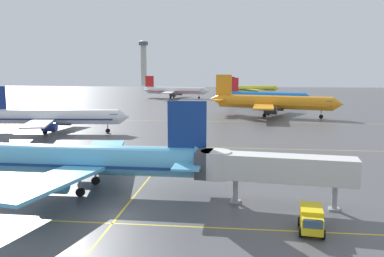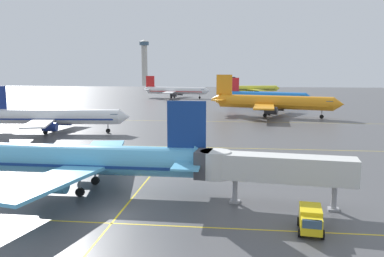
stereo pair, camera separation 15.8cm
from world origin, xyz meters
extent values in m
plane|color=#4C4C4F|center=(0.00, 0.00, 0.00)|extent=(600.00, 600.00, 0.00)
cylinder|color=#5BB7E5|center=(-7.84, 7.77, 3.76)|extent=(29.41, 3.91, 3.49)
cone|color=#5BB7E5|center=(8.31, 7.54, 4.13)|extent=(2.98, 3.35, 3.31)
cube|color=navy|center=(5.92, 7.57, 8.08)|extent=(4.41, 0.39, 5.51)
cube|color=#5BB7E5|center=(6.42, 10.32, 4.13)|extent=(3.00, 4.81, 0.22)
cube|color=#5BB7E5|center=(6.34, 4.81, 4.13)|extent=(3.00, 4.81, 0.22)
cube|color=#5BB7E5|center=(-6.81, 15.56, 3.21)|extent=(7.35, 14.43, 0.37)
cube|color=#5BB7E5|center=(-7.04, -0.04, 3.21)|extent=(7.71, 14.48, 0.37)
cylinder|color=#5BB7E5|center=(-7.96, 12.54, 2.02)|extent=(3.15, 1.97, 1.93)
cylinder|color=#5BB7E5|center=(-8.10, 3.00, 2.02)|extent=(3.15, 1.97, 1.93)
cube|color=navy|center=(-7.84, 7.77, 3.33)|extent=(27.07, 3.91, 0.33)
cylinder|color=#99999E|center=(-5.97, 10.13, 1.51)|extent=(0.26, 0.26, 1.51)
cylinder|color=black|center=(-5.97, 10.13, 0.50)|extent=(1.02, 0.43, 1.01)
cylinder|color=#99999E|center=(-6.04, 5.36, 1.51)|extent=(0.26, 0.26, 1.51)
cylinder|color=black|center=(-6.04, 5.36, 0.50)|extent=(1.02, 0.43, 1.01)
cylinder|color=white|center=(-29.33, 49.35, 3.71)|extent=(29.15, 5.80, 3.44)
cone|color=white|center=(-13.72, 50.63, 3.71)|extent=(2.62, 3.55, 3.37)
cube|color=white|center=(-43.53, 50.91, 4.07)|extent=(3.27, 4.93, 0.22)
cube|color=white|center=(-29.60, 41.61, 3.17)|extent=(8.41, 14.36, 0.36)
cube|color=white|center=(-30.86, 56.94, 3.17)|extent=(6.40, 14.06, 0.36)
cylinder|color=navy|center=(-28.76, 44.67, 1.99)|extent=(3.22, 2.15, 1.90)
cylinder|color=navy|center=(-29.53, 54.06, 1.99)|extent=(3.22, 2.15, 1.90)
cube|color=#385166|center=(-15.80, 50.46, 4.21)|extent=(1.88, 3.29, 0.63)
cube|color=navy|center=(-29.33, 49.35, 3.28)|extent=(26.84, 5.64, 0.33)
cylinder|color=#99999E|center=(-17.60, 50.31, 1.49)|extent=(0.25, 0.25, 1.49)
cylinder|color=black|center=(-17.60, 50.31, 0.50)|extent=(1.03, 0.49, 1.00)
cylinder|color=#99999E|center=(-30.94, 46.86, 1.49)|extent=(0.25, 0.25, 1.49)
cylinder|color=black|center=(-30.94, 46.86, 0.50)|extent=(1.03, 0.49, 1.00)
cylinder|color=#99999E|center=(-31.32, 51.55, 1.49)|extent=(0.25, 0.25, 1.49)
cylinder|color=black|center=(-31.32, 51.55, 0.50)|extent=(1.03, 0.49, 1.00)
cylinder|color=orange|center=(23.02, 87.23, 4.44)|extent=(34.36, 13.78, 4.11)
cone|color=orange|center=(40.97, 81.91, 4.44)|extent=(3.84, 4.66, 4.03)
cone|color=orange|center=(4.77, 92.64, 4.87)|extent=(4.43, 4.73, 3.91)
cube|color=orange|center=(7.47, 91.84, 9.52)|extent=(5.09, 1.85, 6.49)
cube|color=orange|center=(6.03, 88.89, 4.87)|extent=(4.92, 6.38, 0.26)
cube|color=orange|center=(7.87, 95.11, 4.87)|extent=(4.92, 6.38, 0.26)
cube|color=orange|center=(19.37, 78.72, 3.79)|extent=(6.89, 16.62, 0.43)
cube|color=orange|center=(24.60, 96.35, 3.79)|extent=(12.69, 16.94, 0.43)
cylinder|color=#333338|center=(21.63, 81.77, 2.38)|extent=(4.17, 3.22, 2.27)
cylinder|color=#333338|center=(24.83, 92.56, 2.38)|extent=(4.17, 3.22, 2.27)
cube|color=#385166|center=(38.58, 82.62, 5.03)|extent=(2.94, 4.18, 0.76)
cube|color=orange|center=(23.02, 87.23, 3.92)|extent=(31.71, 13.03, 0.39)
cylinder|color=#99999E|center=(36.51, 83.23, 1.78)|extent=(0.30, 0.30, 1.78)
cylinder|color=black|center=(36.51, 83.23, 0.59)|extent=(1.28, 0.81, 1.19)
cylinder|color=#99999E|center=(20.15, 85.15, 1.78)|extent=(0.30, 0.30, 1.78)
cylinder|color=black|center=(20.15, 85.15, 0.59)|extent=(1.28, 0.81, 1.19)
cylinder|color=#99999E|center=(21.75, 90.54, 1.78)|extent=(0.30, 0.30, 1.78)
cylinder|color=black|center=(21.75, 90.54, 0.59)|extent=(1.28, 0.81, 1.19)
cylinder|color=blue|center=(23.54, 123.41, 3.86)|extent=(29.61, 13.23, 3.57)
cone|color=blue|center=(38.92, 118.09, 3.86)|extent=(3.46, 4.11, 3.50)
cone|color=blue|center=(7.90, 128.83, 4.23)|extent=(3.96, 4.19, 3.40)
cube|color=red|center=(10.21, 128.03, 8.28)|extent=(4.38, 1.80, 5.64)
cube|color=blue|center=(8.84, 125.52, 4.23)|extent=(4.44, 5.61, 0.23)
cube|color=blue|center=(10.69, 130.85, 4.23)|extent=(4.44, 5.61, 0.23)
cube|color=blue|center=(20.04, 116.17, 3.29)|extent=(6.60, 14.61, 0.38)
cube|color=blue|center=(25.27, 131.28, 3.29)|extent=(11.48, 14.61, 0.38)
cylinder|color=blue|center=(22.12, 118.73, 2.07)|extent=(3.67, 2.91, 1.98)
cylinder|color=blue|center=(25.32, 127.97, 2.07)|extent=(3.67, 2.91, 1.98)
cube|color=#385166|center=(36.87, 118.80, 4.37)|extent=(2.68, 3.66, 0.66)
cube|color=red|center=(23.54, 123.41, 3.41)|extent=(27.35, 12.47, 0.34)
cylinder|color=#99999E|center=(35.10, 119.41, 1.55)|extent=(0.26, 0.26, 1.55)
cylinder|color=black|center=(35.10, 119.41, 0.52)|extent=(1.12, 0.74, 1.03)
cylinder|color=#99999E|center=(20.96, 121.72, 1.55)|extent=(0.26, 0.26, 1.55)
cylinder|color=black|center=(20.96, 121.72, 0.52)|extent=(1.12, 0.74, 1.03)
cylinder|color=#99999E|center=(22.56, 126.34, 1.55)|extent=(0.26, 0.26, 1.55)
cylinder|color=black|center=(22.56, 126.34, 0.52)|extent=(1.12, 0.74, 1.03)
cylinder|color=white|center=(-19.12, 163.66, 3.88)|extent=(30.48, 8.73, 3.60)
cone|color=white|center=(-2.98, 160.85, 3.88)|extent=(3.03, 3.90, 3.53)
cone|color=white|center=(-35.55, 166.51, 4.26)|extent=(3.57, 3.89, 3.42)
cube|color=red|center=(-33.12, 166.08, 8.34)|extent=(4.54, 1.11, 5.68)
cube|color=white|center=(-34.07, 163.37, 4.26)|extent=(3.83, 5.37, 0.23)
cube|color=white|center=(-33.10, 168.97, 4.26)|extent=(3.83, 5.37, 0.23)
cube|color=white|center=(-21.43, 155.88, 3.32)|extent=(5.46, 14.38, 0.38)
cube|color=white|center=(-18.68, 171.75, 3.32)|extent=(9.86, 15.02, 0.38)
cylinder|color=#4C4C51|center=(-19.78, 158.77, 2.08)|extent=(3.51, 2.51, 1.99)
cylinder|color=#4C4C51|center=(-18.09, 168.48, 2.08)|extent=(3.51, 2.51, 1.99)
cube|color=#385166|center=(-5.12, 161.23, 4.40)|extent=(2.25, 3.55, 0.66)
cube|color=red|center=(-19.12, 163.66, 3.43)|extent=(28.10, 8.35, 0.34)
cylinder|color=#99999E|center=(-6.99, 161.55, 1.56)|extent=(0.27, 0.27, 1.56)
cylinder|color=black|center=(-6.99, 161.55, 0.52)|extent=(1.10, 0.60, 1.04)
cylinder|color=#99999E|center=(-21.41, 161.55, 1.56)|extent=(0.27, 0.27, 1.56)
cylinder|color=black|center=(-21.41, 161.55, 0.52)|extent=(1.10, 0.60, 1.04)
cylinder|color=#99999E|center=(-20.57, 166.41, 1.56)|extent=(0.27, 0.27, 1.56)
cylinder|color=black|center=(-20.57, 166.41, 0.52)|extent=(1.10, 0.60, 1.04)
cylinder|color=yellow|center=(21.13, 197.81, 3.56)|extent=(27.64, 10.63, 3.30)
cone|color=yellow|center=(35.60, 201.84, 3.56)|extent=(3.04, 3.72, 3.23)
cone|color=yellow|center=(6.42, 193.71, 3.91)|extent=(3.52, 3.76, 3.13)
cube|color=black|center=(8.59, 194.32, 7.64)|extent=(4.10, 1.42, 5.21)
cube|color=yellow|center=(8.87, 191.69, 3.91)|extent=(3.89, 5.09, 0.21)
cube|color=yellow|center=(7.48, 196.71, 3.91)|extent=(3.89, 5.09, 0.21)
cube|color=yellow|center=(22.28, 190.47, 3.04)|extent=(10.02, 13.63, 0.35)
cube|color=yellow|center=(18.32, 204.68, 3.04)|extent=(5.31, 13.27, 0.35)
cylinder|color=black|center=(22.51, 193.51, 1.91)|extent=(3.33, 2.55, 1.82)
cylinder|color=black|center=(20.09, 202.20, 1.91)|extent=(3.33, 2.55, 1.82)
cube|color=#385166|center=(33.67, 201.30, 4.04)|extent=(2.32, 3.34, 0.61)
cube|color=black|center=(21.13, 197.81, 3.15)|extent=(25.51, 10.06, 0.31)
cylinder|color=#99999E|center=(32.00, 200.84, 1.43)|extent=(0.24, 0.24, 1.43)
cylinder|color=black|center=(32.00, 200.84, 0.48)|extent=(1.02, 0.63, 0.95)
cylinder|color=#99999E|center=(20.07, 195.17, 1.43)|extent=(0.24, 0.24, 1.43)
cylinder|color=black|center=(20.07, 195.17, 0.48)|extent=(1.02, 0.63, 0.95)
cylinder|color=#99999E|center=(18.86, 199.52, 1.43)|extent=(0.24, 0.24, 1.43)
cylinder|color=black|center=(18.86, 199.52, 0.48)|extent=(1.02, 0.63, 0.95)
cube|color=yellow|center=(0.00, -2.00, 0.00)|extent=(144.20, 0.20, 0.01)
cube|color=yellow|center=(0.00, 35.61, 0.00)|extent=(144.20, 0.20, 0.01)
cube|color=yellow|center=(0.00, 73.22, 0.00)|extent=(144.20, 0.20, 0.01)
cube|color=yellow|center=(0.00, 35.61, 0.00)|extent=(0.20, 124.12, 0.01)
cube|color=yellow|center=(18.26, -1.37, 1.25)|extent=(2.25, 3.21, 1.70)
cube|color=yellow|center=(18.02, -3.31, 1.10)|extent=(1.94, 1.51, 1.40)
cube|color=#385166|center=(17.96, -3.80, 1.45)|extent=(1.63, 0.55, 0.70)
cylinder|color=black|center=(17.09, -3.14, 0.40)|extent=(0.38, 0.83, 0.80)
cylinder|color=black|center=(18.97, -3.37, 0.40)|extent=(0.38, 0.83, 0.80)
cylinder|color=black|center=(17.40, -0.56, 0.40)|extent=(0.38, 0.83, 0.80)
cylinder|color=black|center=(19.29, -0.79, 0.40)|extent=(0.38, 0.83, 0.80)
cube|color=silver|center=(16.53, 4.65, 4.10)|extent=(14.77, 4.52, 2.70)
cylinder|color=silver|center=(9.31, 5.58, 4.10)|extent=(3.38, 3.38, 2.97)
cube|color=#47474C|center=(8.02, 5.74, 4.10)|extent=(1.96, 3.15, 2.97)
cylinder|color=#99999E|center=(11.48, 5.30, 2.05)|extent=(0.56, 0.56, 4.10)
cube|color=#99999E|center=(11.48, 5.30, 0.10)|extent=(1.23, 1.23, 0.20)
cylinder|color=#99999E|center=(21.58, 4.01, 2.05)|extent=(0.56, 0.56, 4.10)
cube|color=#99999E|center=(21.58, 4.01, 0.10)|extent=(1.23, 1.23, 0.20)
cylinder|color=#ADA89E|center=(-71.48, 317.45, 17.97)|extent=(5.20, 5.20, 35.95)
cylinder|color=#385166|center=(-71.48, 317.45, 37.55)|extent=(8.40, 8.40, 3.20)
cone|color=#ADA89E|center=(-71.48, 317.45, 40.05)|extent=(8.82, 8.82, 1.80)
camera|label=1|loc=(11.34, -36.44, 14.27)|focal=37.09mm
camera|label=2|loc=(11.50, -36.43, 14.27)|focal=37.09mm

